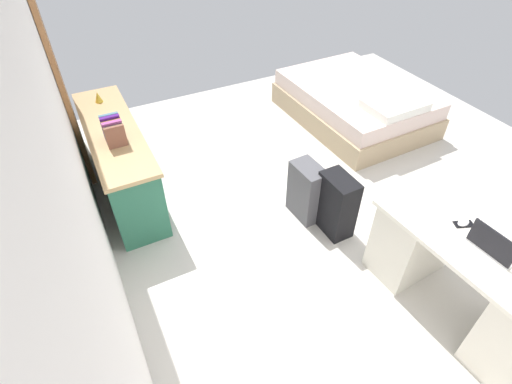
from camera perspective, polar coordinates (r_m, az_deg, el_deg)
The scene contains 13 objects.
ground_plane at distance 4.16m, azimuth 11.35°, elevation -1.57°, with size 5.89×5.89×0.00m, color beige.
wall_back at distance 2.66m, azimuth -26.43°, elevation 6.41°, with size 4.89×0.10×2.87m, color white.
door_wooden at distance 4.55m, azimuth -26.53°, elevation 14.28°, with size 0.88×0.05×2.04m, color #936038.
desk at distance 3.34m, azimuth 28.03°, elevation -10.80°, with size 1.48×0.75×0.75m.
credenza at distance 4.24m, azimuth -19.07°, elevation 4.34°, with size 1.80×0.48×0.76m.
bed at distance 5.47m, azimuth 14.12°, elevation 12.37°, with size 1.93×1.44×0.58m.
suitcase_black at distance 3.68m, azimuth 11.56°, elevation -1.84°, with size 0.36×0.22×0.61m, color black.
suitcase_spare_grey at distance 3.81m, azimuth 7.37°, elevation 0.08°, with size 0.36×0.22×0.58m, color #4C4C51.
laptop at distance 3.06m, azimuth 31.28°, elevation -6.65°, with size 0.32×0.24×0.21m.
computer_mouse at distance 3.18m, azimuth 27.84°, elevation -3.95°, with size 0.06×0.10×0.03m, color white.
cell_phone_by_mouse at distance 3.18m, azimuth 27.86°, elevation -4.12°, with size 0.07×0.14×0.01m, color black.
book_row at distance 3.78m, azimuth -19.93°, elevation 8.32°, with size 0.23×0.17×0.23m.
figurine_small at distance 4.53m, azimuth -21.90°, elevation 12.63°, with size 0.08×0.08×0.11m, color gold.
Camera 1 is at (-2.30, 2.09, 2.77)m, focal length 27.62 mm.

